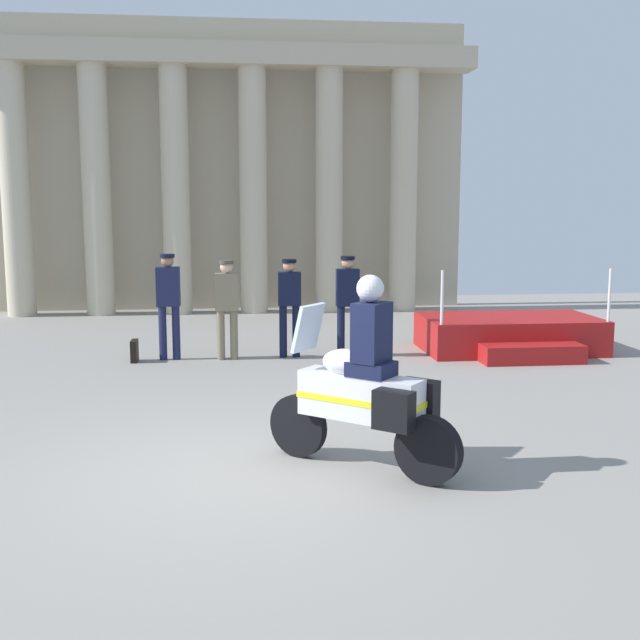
{
  "coord_description": "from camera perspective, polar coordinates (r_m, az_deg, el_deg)",
  "views": [
    {
      "loc": [
        0.06,
        -7.1,
        2.52
      ],
      "look_at": [
        1.14,
        2.86,
        1.05
      ],
      "focal_mm": 43.21,
      "sensor_mm": 36.0,
      "label": 1
    }
  ],
  "objects": [
    {
      "name": "reviewing_stand",
      "position": [
        13.96,
        13.92,
        -1.08
      ],
      "size": [
        3.04,
        2.23,
        1.51
      ],
      "color": "#A51919",
      "rests_on": "ground_plane"
    },
    {
      "name": "officer_in_row_1",
      "position": [
        12.83,
        -6.9,
        1.38
      ],
      "size": [
        0.38,
        0.24,
        1.66
      ],
      "rotation": [
        0.0,
        0.0,
        3.12
      ],
      "color": "#7A7056",
      "rests_on": "ground_plane"
    },
    {
      "name": "briefcase_on_ground",
      "position": [
        13.03,
        -13.58,
        -2.24
      ],
      "size": [
        0.1,
        0.32,
        0.36
      ],
      "primitive_type": "cube",
      "color": "black",
      "rests_on": "ground_plane"
    },
    {
      "name": "ground_plane",
      "position": [
        7.54,
        -6.44,
        -11.23
      ],
      "size": [
        28.98,
        28.98,
        0.0
      ],
      "primitive_type": "plane",
      "color": "gray"
    },
    {
      "name": "motorcycle_with_rider",
      "position": [
        7.36,
        3.47,
        -5.21
      ],
      "size": [
        1.69,
        1.42,
        1.9
      ],
      "rotation": [
        0.0,
        0.0,
        2.45
      ],
      "color": "black",
      "rests_on": "ground_plane"
    },
    {
      "name": "officer_in_row_3",
      "position": [
        12.96,
        2.05,
        1.65
      ],
      "size": [
        0.38,
        0.24,
        1.71
      ],
      "rotation": [
        0.0,
        0.0,
        3.12
      ],
      "color": "black",
      "rests_on": "ground_plane"
    },
    {
      "name": "officer_in_row_2",
      "position": [
        12.95,
        -2.28,
        1.52
      ],
      "size": [
        0.38,
        0.24,
        1.66
      ],
      "rotation": [
        0.0,
        0.0,
        3.12
      ],
      "color": "black",
      "rests_on": "ground_plane"
    },
    {
      "name": "officer_in_row_0",
      "position": [
        12.96,
        -11.16,
        1.64
      ],
      "size": [
        0.38,
        0.24,
        1.76
      ],
      "rotation": [
        0.0,
        0.0,
        3.12
      ],
      "color": "#191E42",
      "rests_on": "ground_plane"
    },
    {
      "name": "colonnade_backdrop",
      "position": [
        19.16,
        -7.81,
        11.48
      ],
      "size": [
        12.37,
        1.5,
        7.02
      ],
      "color": "#B6AB91",
      "rests_on": "ground_plane"
    }
  ]
}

